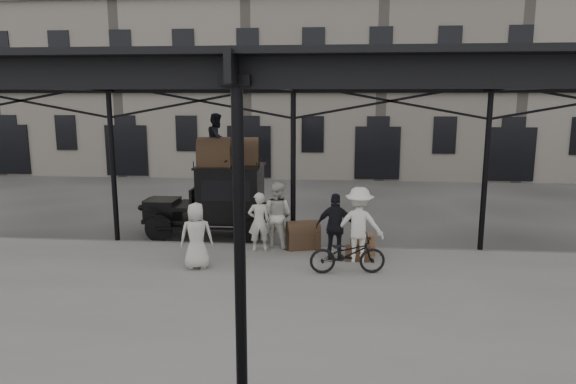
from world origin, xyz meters
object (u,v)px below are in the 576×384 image
steamer_trunk_platform (303,237)px  porter_official (336,227)px  porter_left (259,222)px  steamer_trunk_roof_near (215,154)px  bicycle (347,254)px  taxi (220,198)px

steamer_trunk_platform → porter_official: bearing=-62.7°
porter_left → steamer_trunk_roof_near: size_ratio=1.65×
porter_left → steamer_trunk_roof_near: (-1.49, 1.51, 1.60)m
porter_official → bicycle: size_ratio=0.97×
porter_official → steamer_trunk_roof_near: 4.36m
porter_left → steamer_trunk_platform: (1.14, 0.32, -0.47)m
steamer_trunk_roof_near → bicycle: bearing=-43.4°
porter_left → bicycle: porter_left is taller
porter_official → steamer_trunk_roof_near: steamer_trunk_roof_near is taller
bicycle → steamer_trunk_platform: (-1.14, 1.87, -0.14)m
bicycle → steamer_trunk_roof_near: size_ratio=1.83×
porter_official → taxi: bearing=-26.4°
taxi → porter_official: size_ratio=2.17×
porter_left → steamer_trunk_roof_near: 2.66m
taxi → steamer_trunk_roof_near: (-0.08, -0.25, 1.33)m
steamer_trunk_platform → steamer_trunk_roof_near: bearing=139.6°
bicycle → steamer_trunk_roof_near: bearing=43.8°
taxi → bicycle: size_ratio=2.10×
porter_left → bicycle: size_ratio=0.90×
porter_left → porter_official: 2.09m
steamer_trunk_roof_near → steamer_trunk_platform: 3.55m
taxi → bicycle: (3.69, -3.31, -0.60)m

